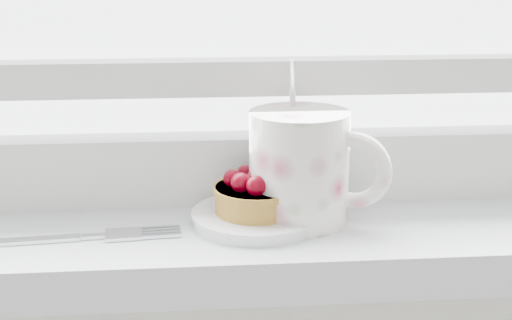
{
  "coord_description": "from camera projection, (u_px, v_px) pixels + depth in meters",
  "views": [
    {
      "loc": [
        -0.04,
        1.26,
        1.19
      ],
      "look_at": [
        0.01,
        1.88,
        1.01
      ],
      "focal_mm": 50.0,
      "sensor_mm": 36.0,
      "label": 1
    }
  ],
  "objects": [
    {
      "name": "saucer",
      "position": [
        256.0,
        217.0,
        0.68
      ],
      "size": [
        0.12,
        0.12,
        0.01
      ],
      "primitive_type": "cylinder",
      "color": "white",
      "rests_on": "windowsill"
    },
    {
      "name": "raspberry_tart",
      "position": [
        256.0,
        193.0,
        0.68
      ],
      "size": [
        0.08,
        0.08,
        0.04
      ],
      "color": "olive",
      "rests_on": "saucer"
    },
    {
      "name": "floral_mug",
      "position": [
        303.0,
        165.0,
        0.68
      ],
      "size": [
        0.15,
        0.13,
        0.15
      ],
      "color": "white",
      "rests_on": "windowsill"
    },
    {
      "name": "fork",
      "position": [
        60.0,
        238.0,
        0.64
      ],
      "size": [
        0.22,
        0.04,
        0.0
      ],
      "color": "silver",
      "rests_on": "windowsill"
    }
  ]
}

